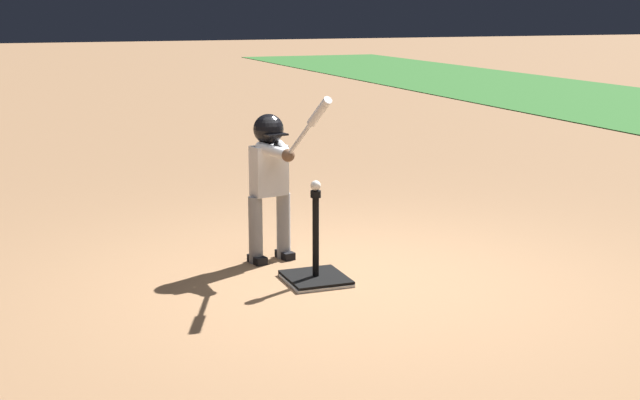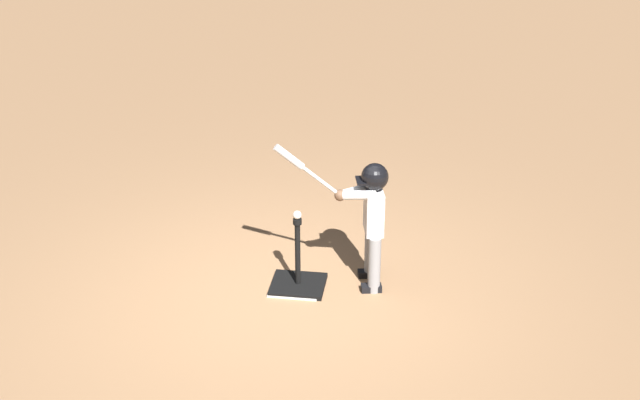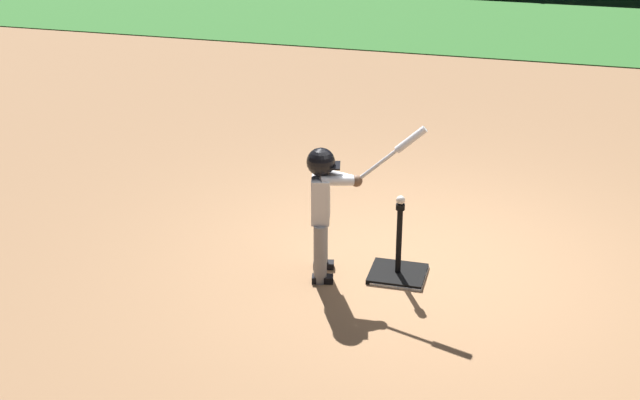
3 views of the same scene
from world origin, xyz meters
name	(u,v)px [view 3 (image 3 of 3)]	position (x,y,z in m)	size (l,w,h in m)	color
ground_plane	(417,264)	(0.00, 0.00, 0.00)	(90.00, 90.00, 0.00)	#99704C
grass_outfield_strip	(499,20)	(0.00, 9.82, 0.01)	(56.00, 5.53, 0.02)	#33702D
home_plate	(400,275)	(-0.11, -0.26, 0.01)	(0.44, 0.44, 0.02)	white
batting_tee	(398,267)	(-0.13, -0.25, 0.08)	(0.48, 0.43, 0.68)	black
batter_child	(325,196)	(-0.74, -0.39, 0.75)	(0.96, 0.40, 1.37)	gray
baseball	(401,200)	(-0.13, -0.25, 0.72)	(0.07, 0.07, 0.07)	white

